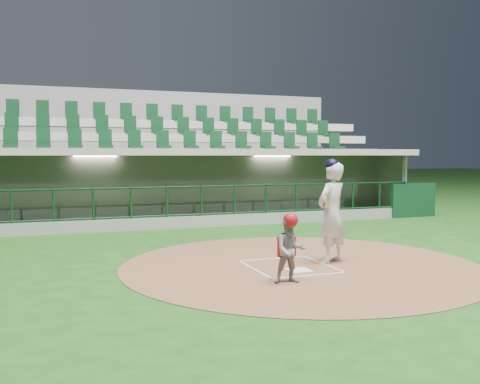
# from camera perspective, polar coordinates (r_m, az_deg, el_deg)

# --- Properties ---
(ground) EXTENTS (120.00, 120.00, 0.00)m
(ground) POSITION_cam_1_polar(r_m,az_deg,el_deg) (10.96, 4.62, -7.70)
(ground) COLOR #184413
(ground) RESTS_ON ground
(dirt_circle) EXTENTS (7.20, 7.20, 0.01)m
(dirt_circle) POSITION_cam_1_polar(r_m,az_deg,el_deg) (10.91, 6.51, -7.73)
(dirt_circle) COLOR brown
(dirt_circle) RESTS_ON ground
(home_plate) EXTENTS (0.43, 0.43, 0.02)m
(home_plate) POSITION_cam_1_polar(r_m,az_deg,el_deg) (10.34, 6.27, -8.30)
(home_plate) COLOR white
(home_plate) RESTS_ON dirt_circle
(batter_box_chalk) EXTENTS (1.55, 1.80, 0.01)m
(batter_box_chalk) POSITION_cam_1_polar(r_m,az_deg,el_deg) (10.69, 5.30, -7.91)
(batter_box_chalk) COLOR silver
(batter_box_chalk) RESTS_ON ground
(dugout_structure) EXTENTS (16.40, 3.70, 3.00)m
(dugout_structure) POSITION_cam_1_polar(r_m,az_deg,el_deg) (18.20, -5.34, 0.01)
(dugout_structure) COLOR slate
(dugout_structure) RESTS_ON ground
(seating_deck) EXTENTS (17.00, 6.72, 5.15)m
(seating_deck) POSITION_cam_1_polar(r_m,az_deg,el_deg) (21.14, -7.86, 1.81)
(seating_deck) COLOR slate
(seating_deck) RESTS_ON ground
(batter) EXTENTS (0.98, 1.02, 2.13)m
(batter) POSITION_cam_1_polar(r_m,az_deg,el_deg) (11.06, 9.73, -2.04)
(batter) COLOR silver
(batter) RESTS_ON dirt_circle
(catcher) EXTENTS (0.63, 0.53, 1.22)m
(catcher) POSITION_cam_1_polar(r_m,az_deg,el_deg) (9.27, 5.38, -6.00)
(catcher) COLOR gray
(catcher) RESTS_ON dirt_circle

